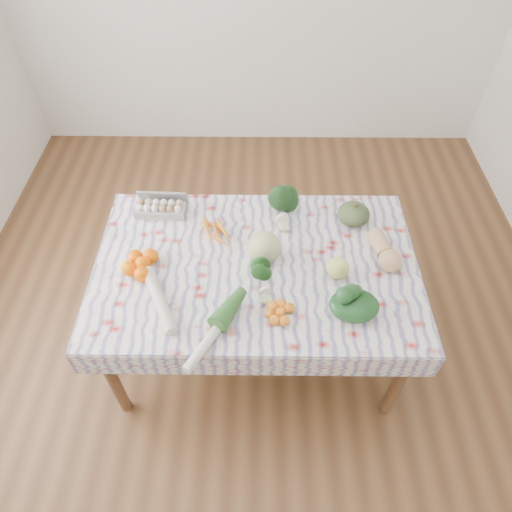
% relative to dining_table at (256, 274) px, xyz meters
% --- Properties ---
extents(ground, '(4.50, 4.50, 0.00)m').
position_rel_dining_table_xyz_m(ground, '(0.00, 0.00, -0.68)').
color(ground, '#54351C').
rests_on(ground, ground).
extents(dining_table, '(1.60, 1.00, 0.75)m').
position_rel_dining_table_xyz_m(dining_table, '(0.00, 0.00, 0.00)').
color(dining_table, brown).
rests_on(dining_table, ground).
extents(tablecloth, '(1.66, 1.06, 0.01)m').
position_rel_dining_table_xyz_m(tablecloth, '(0.00, 0.00, 0.08)').
color(tablecloth, silver).
rests_on(tablecloth, dining_table).
extents(egg_carton, '(0.29, 0.12, 0.07)m').
position_rel_dining_table_xyz_m(egg_carton, '(-0.54, 0.36, 0.12)').
color(egg_carton, '#969691').
rests_on(egg_carton, tablecloth).
extents(carrot_bunch, '(0.24, 0.23, 0.03)m').
position_rel_dining_table_xyz_m(carrot_bunch, '(-0.21, 0.18, 0.10)').
color(carrot_bunch, orange).
rests_on(carrot_bunch, tablecloth).
extents(kale_bunch, '(0.21, 0.20, 0.16)m').
position_rel_dining_table_xyz_m(kale_bunch, '(0.13, 0.34, 0.16)').
color(kale_bunch, '#193D18').
rests_on(kale_bunch, tablecloth).
extents(kabocha_squash, '(0.22, 0.22, 0.12)m').
position_rel_dining_table_xyz_m(kabocha_squash, '(0.53, 0.31, 0.14)').
color(kabocha_squash, '#3C4E2A').
rests_on(kabocha_squash, tablecloth).
extents(cabbage, '(0.17, 0.17, 0.16)m').
position_rel_dining_table_xyz_m(cabbage, '(0.04, 0.04, 0.17)').
color(cabbage, '#A9BB77').
rests_on(cabbage, tablecloth).
extents(butternut_squash, '(0.17, 0.27, 0.12)m').
position_rel_dining_table_xyz_m(butternut_squash, '(0.66, 0.05, 0.14)').
color(butternut_squash, tan).
rests_on(butternut_squash, tablecloth).
extents(orange_cluster, '(0.29, 0.29, 0.08)m').
position_rel_dining_table_xyz_m(orange_cluster, '(-0.57, -0.05, 0.13)').
color(orange_cluster, '#FF6300').
rests_on(orange_cluster, tablecloth).
extents(broccoli, '(0.15, 0.15, 0.10)m').
position_rel_dining_table_xyz_m(broccoli, '(0.04, -0.16, 0.13)').
color(broccoli, '#194918').
rests_on(broccoli, tablecloth).
extents(mandarin_cluster, '(0.22, 0.22, 0.05)m').
position_rel_dining_table_xyz_m(mandarin_cluster, '(0.12, -0.32, 0.11)').
color(mandarin_cluster, orange).
rests_on(mandarin_cluster, tablecloth).
extents(grapefruit, '(0.12, 0.12, 0.11)m').
position_rel_dining_table_xyz_m(grapefruit, '(0.40, -0.07, 0.14)').
color(grapefruit, '#CED161').
rests_on(grapefruit, tablecloth).
extents(spinach_bag, '(0.28, 0.26, 0.10)m').
position_rel_dining_table_xyz_m(spinach_bag, '(0.46, -0.29, 0.13)').
color(spinach_bag, '#133516').
rests_on(spinach_bag, tablecloth).
extents(daikon, '(0.23, 0.40, 0.06)m').
position_rel_dining_table_xyz_m(daikon, '(-0.45, -0.25, 0.11)').
color(daikon, beige).
rests_on(daikon, tablecloth).
extents(leek, '(0.26, 0.42, 0.05)m').
position_rel_dining_table_xyz_m(leek, '(-0.18, -0.42, 0.11)').
color(leek, silver).
rests_on(leek, tablecloth).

